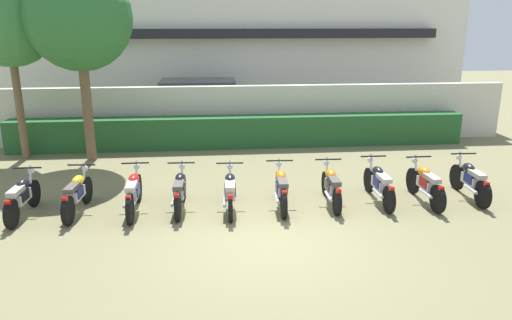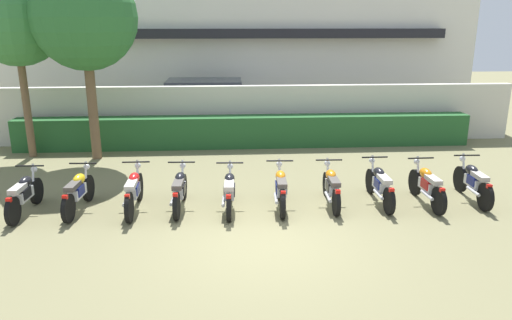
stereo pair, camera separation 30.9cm
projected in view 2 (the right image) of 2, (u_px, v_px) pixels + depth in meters
ground at (263, 242)px, 9.04m from camera, size 60.00×60.00×0.00m
building at (238, 35)px, 21.90m from camera, size 19.16×6.50×6.63m
compound_wall at (245, 114)px, 16.26m from camera, size 18.20×0.30×1.90m
hedge_row at (246, 132)px, 15.71m from camera, size 14.56×0.70×1.01m
parked_car at (209, 106)px, 17.90m from camera, size 4.52×2.12×1.89m
tree_near_inspector at (15, 19)px, 13.61m from camera, size 2.68×2.68×5.37m
tree_far_side at (84, 18)px, 13.40m from camera, size 2.93×2.93×5.52m
motorcycle_in_row_0 at (24, 194)px, 10.23m from camera, size 0.60×1.80×0.95m
motorcycle_in_row_1 at (78, 191)px, 10.38m from camera, size 0.60×1.84×0.96m
motorcycle_in_row_2 at (134, 191)px, 10.40m from camera, size 0.60×1.93×0.97m
motorcycle_in_row_3 at (180, 190)px, 10.50m from camera, size 0.60×1.81×0.95m
motorcycle_in_row_4 at (229, 190)px, 10.47m from camera, size 0.60×1.83×0.94m
motorcycle_in_row_5 at (281, 188)px, 10.55m from camera, size 0.60×1.83×0.97m
motorcycle_in_row_6 at (331, 187)px, 10.71m from camera, size 0.60×1.78×0.94m
motorcycle_in_row_7 at (380, 184)px, 10.84m from camera, size 0.60×1.92×0.95m
motorcycle_in_row_8 at (427, 185)px, 10.77m from camera, size 0.60×1.86×0.96m
motorcycle_in_row_9 at (473, 182)px, 10.98m from camera, size 0.60×1.86×0.97m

